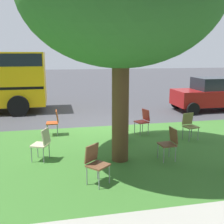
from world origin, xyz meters
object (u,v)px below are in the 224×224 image
at_px(chair_3, 122,124).
at_px(chair_7, 170,141).
at_px(parked_car, 212,94).
at_px(chair_6, 143,120).
at_px(chair_0, 42,142).
at_px(chair_2, 95,161).
at_px(chair_4, 54,121).
at_px(chair_5, 189,124).

distance_m(chair_3, chair_7, 2.23).
height_order(chair_3, chair_7, same).
distance_m(chair_7, parked_car, 7.41).
xyz_separation_m(chair_6, parked_car, (-4.62, -3.21, 0.32)).
bearing_deg(chair_0, parked_car, -147.68).
bearing_deg(chair_6, chair_3, 25.66).
height_order(chair_2, chair_4, same).
distance_m(chair_3, chair_5, 2.26).
relative_size(chair_5, parked_car, 0.24).
bearing_deg(chair_3, chair_5, 167.48).
distance_m(chair_0, chair_4, 2.36).
xyz_separation_m(chair_2, chair_4, (0.87, -3.92, 0.00)).
distance_m(chair_0, chair_6, 3.89).
bearing_deg(chair_2, chair_6, -122.79).
relative_size(chair_2, chair_6, 1.00).
xyz_separation_m(chair_0, chair_4, (-0.31, -2.34, 0.00)).
xyz_separation_m(chair_3, chair_5, (-2.20, 0.49, 0.00)).
bearing_deg(chair_5, chair_6, -35.10).
bearing_deg(chair_6, chair_0, 28.77).
distance_m(chair_4, chair_7, 4.23).
bearing_deg(chair_7, chair_6, -92.06).
bearing_deg(chair_2, chair_5, -144.31).
height_order(chair_4, parked_car, parked_car).
bearing_deg(chair_3, chair_2, 66.25).
relative_size(chair_0, chair_5, 1.00).
height_order(chair_2, chair_3, same).
bearing_deg(chair_0, chair_2, 126.66).
xyz_separation_m(chair_2, parked_car, (-6.85, -6.67, 0.32)).
xyz_separation_m(chair_0, chair_2, (-1.18, 1.59, 0.00)).
xyz_separation_m(chair_4, chair_6, (-3.10, 0.47, 0.00)).
xyz_separation_m(chair_2, chair_6, (-2.23, -3.46, 0.00)).
relative_size(chair_0, chair_7, 1.00).
xyz_separation_m(chair_3, chair_6, (-0.90, -0.43, 0.00)).
bearing_deg(parked_car, chair_3, 33.41).
height_order(chair_3, chair_4, same).
relative_size(chair_4, chair_6, 1.00).
height_order(chair_3, chair_6, same).
xyz_separation_m(chair_0, chair_5, (-4.72, -0.95, 0.00)).
bearing_deg(chair_4, chair_5, 162.55).
distance_m(chair_3, chair_6, 0.99).
relative_size(chair_3, chair_5, 1.00).
bearing_deg(chair_4, chair_3, 157.87).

